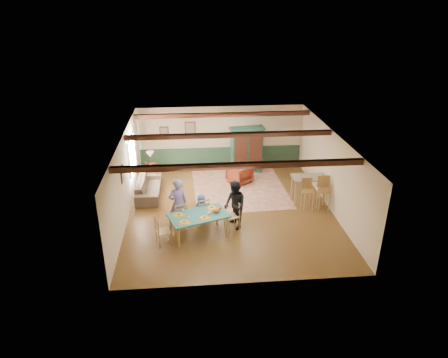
{
  "coord_description": "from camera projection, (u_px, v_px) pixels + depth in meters",
  "views": [
    {
      "loc": [
        -1.3,
        -12.28,
        6.72
      ],
      "look_at": [
        -0.21,
        0.08,
        1.15
      ],
      "focal_mm": 32.0,
      "sensor_mm": 36.0,
      "label": 1
    }
  ],
  "objects": [
    {
      "name": "wall_back",
      "position": [
        221.0,
        137.0,
        17.1
      ],
      "size": [
        7.0,
        0.02,
        2.7
      ],
      "primitive_type": "cube",
      "color": "beige",
      "rests_on": "floor"
    },
    {
      "name": "place_setting_far_right",
      "position": [
        212.0,
        207.0,
        12.55
      ],
      "size": [
        0.47,
        0.41,
        0.11
      ],
      "primitive_type": null,
      "rotation": [
        0.0,
        0.0,
        0.34
      ],
      "color": "yellow",
      "rests_on": "dining_table"
    },
    {
      "name": "wall_left",
      "position": [
        125.0,
        178.0,
        13.19
      ],
      "size": [
        0.02,
        8.0,
        2.7
      ],
      "primitive_type": "cube",
      "color": "beige",
      "rests_on": "floor"
    },
    {
      "name": "cat",
      "position": [
        216.0,
        210.0,
        12.25
      ],
      "size": [
        0.38,
        0.25,
        0.18
      ],
      "primitive_type": null,
      "rotation": [
        0.0,
        0.0,
        0.34
      ],
      "color": "#C76123",
      "rests_on": "dining_table"
    },
    {
      "name": "person_woman",
      "position": [
        235.0,
        205.0,
        12.6
      ],
      "size": [
        0.84,
        0.95,
        1.62
      ],
      "primitive_type": "imported",
      "rotation": [
        0.0,
        0.0,
        -1.23
      ],
      "color": "black",
      "rests_on": "floor"
    },
    {
      "name": "armchair",
      "position": [
        239.0,
        174.0,
        15.96
      ],
      "size": [
        1.15,
        1.16,
        0.76
      ],
      "primitive_type": "imported",
      "rotation": [
        0.0,
        0.0,
        -2.5
      ],
      "color": "#551A11",
      "rests_on": "floor"
    },
    {
      "name": "bar_stool_right",
      "position": [
        324.0,
        194.0,
        13.72
      ],
      "size": [
        0.47,
        0.51,
        1.24
      ],
      "primitive_type": null,
      "rotation": [
        0.0,
        0.0,
        -0.07
      ],
      "color": "#9F763E",
      "rests_on": "floor"
    },
    {
      "name": "dining_chair_end_left",
      "position": [
        163.0,
        231.0,
        11.85
      ],
      "size": [
        0.54,
        0.53,
        0.93
      ],
      "primitive_type": null,
      "rotation": [
        0.0,
        0.0,
        1.91
      ],
      "color": "#A18150",
      "rests_on": "floor"
    },
    {
      "name": "window_left",
      "position": [
        132.0,
        154.0,
        14.65
      ],
      "size": [
        0.06,
        1.6,
        1.3
      ],
      "primitive_type": null,
      "color": "white",
      "rests_on": "wall_left"
    },
    {
      "name": "ceiling_beam_front",
      "position": [
        239.0,
        166.0,
        10.86
      ],
      "size": [
        6.95,
        0.16,
        0.16
      ],
      "primitive_type": "cube",
      "color": "black",
      "rests_on": "ceiling"
    },
    {
      "name": "armoire",
      "position": [
        247.0,
        150.0,
        16.67
      ],
      "size": [
        1.46,
        0.74,
        1.98
      ],
      "primitive_type": "cube",
      "rotation": [
        0.0,
        0.0,
        0.13
      ],
      "color": "#163828",
      "rests_on": "floor"
    },
    {
      "name": "place_setting_far_left",
      "position": [
        179.0,
        213.0,
        12.14
      ],
      "size": [
        0.47,
        0.41,
        0.11
      ],
      "primitive_type": null,
      "rotation": [
        0.0,
        0.0,
        0.34
      ],
      "color": "yellow",
      "rests_on": "dining_table"
    },
    {
      "name": "area_rug",
      "position": [
        239.0,
        187.0,
        15.71
      ],
      "size": [
        3.65,
        4.28,
        0.01
      ],
      "primitive_type": "cube",
      "rotation": [
        0.0,
        0.0,
        0.03
      ],
      "color": "beige",
      "rests_on": "floor"
    },
    {
      "name": "dining_chair_end_right",
      "position": [
        232.0,
        215.0,
        12.7
      ],
      "size": [
        0.54,
        0.53,
        0.93
      ],
      "primitive_type": null,
      "rotation": [
        0.0,
        0.0,
        -1.23
      ],
      "color": "#A18150",
      "rests_on": "floor"
    },
    {
      "name": "place_setting_near_left",
      "position": [
        184.0,
        221.0,
        11.73
      ],
      "size": [
        0.47,
        0.41,
        0.11
      ],
      "primitive_type": null,
      "rotation": [
        0.0,
        0.0,
        0.34
      ],
      "color": "yellow",
      "rests_on": "dining_table"
    },
    {
      "name": "ceiling_beam_back",
      "position": [
        223.0,
        115.0,
        15.68
      ],
      "size": [
        6.95,
        0.16,
        0.16
      ],
      "primitive_type": "cube",
      "color": "black",
      "rests_on": "ceiling"
    },
    {
      "name": "end_table",
      "position": [
        151.0,
        171.0,
        16.41
      ],
      "size": [
        0.52,
        0.52,
        0.6
      ],
      "primitive_type": null,
      "rotation": [
        0.0,
        0.0,
        0.06
      ],
      "color": "black",
      "rests_on": "floor"
    },
    {
      "name": "place_setting_near_center",
      "position": [
        205.0,
        216.0,
        11.97
      ],
      "size": [
        0.47,
        0.41,
        0.11
      ],
      "primitive_type": null,
      "rotation": [
        0.0,
        0.0,
        0.34
      ],
      "color": "yellow",
      "rests_on": "dining_table"
    },
    {
      "name": "person_child",
      "position": [
        201.0,
        208.0,
        13.06
      ],
      "size": [
        0.56,
        0.46,
        0.99
      ],
      "primitive_type": "imported",
      "rotation": [
        0.0,
        0.0,
        3.48
      ],
      "color": "#2857A3",
      "rests_on": "floor"
    },
    {
      "name": "dining_table",
      "position": [
        199.0,
        225.0,
        12.31
      ],
      "size": [
        1.99,
        1.51,
        0.74
      ],
      "primitive_type": null,
      "rotation": [
        0.0,
        0.0,
        0.34
      ],
      "color": "#1F6359",
      "rests_on": "floor"
    },
    {
      "name": "dining_chair_far_right",
      "position": [
        202.0,
        210.0,
        13.01
      ],
      "size": [
        0.53,
        0.54,
        0.93
      ],
      "primitive_type": null,
      "rotation": [
        0.0,
        0.0,
        3.48
      ],
      "color": "#A18150",
      "rests_on": "floor"
    },
    {
      "name": "floor",
      "position": [
        230.0,
        210.0,
        14.02
      ],
      "size": [
        8.0,
        8.0,
        0.0
      ],
      "primitive_type": "plane",
      "color": "#4F3416",
      "rests_on": "ground"
    },
    {
      "name": "person_man",
      "position": [
        178.0,
        203.0,
        12.62
      ],
      "size": [
        0.72,
        0.59,
        1.69
      ],
      "primitive_type": "imported",
      "rotation": [
        0.0,
        0.0,
        3.48
      ],
      "color": "#6F5EA2",
      "rests_on": "floor"
    },
    {
      "name": "wall_right",
      "position": [
        331.0,
        171.0,
        13.75
      ],
      "size": [
        0.02,
        8.0,
        2.7
      ],
      "primitive_type": "cube",
      "color": "beige",
      "rests_on": "floor"
    },
    {
      "name": "ceiling",
      "position": [
        231.0,
        136.0,
        12.91
      ],
      "size": [
        7.0,
        8.0,
        0.02
      ],
      "primitive_type": "cube",
      "color": "silver",
      "rests_on": "wall_back"
    },
    {
      "name": "wainscot_back",
      "position": [
        221.0,
        157.0,
        17.45
      ],
      "size": [
        6.95,
        0.03,
        0.9
      ],
      "primitive_type": "cube",
      "color": "#213C2A",
      "rests_on": "floor"
    },
    {
      "name": "picture_back_a",
      "position": [
        190.0,
        128.0,
        16.79
      ],
      "size": [
        0.45,
        0.04,
        0.55
      ],
      "primitive_type": null,
      "color": "gray",
      "rests_on": "wall_back"
    },
    {
      "name": "counter_table",
      "position": [
        308.0,
        189.0,
        14.35
      ],
      "size": [
        1.21,
        0.72,
        1.0
      ],
      "primitive_type": null,
      "rotation": [
        0.0,
        0.0,
        -0.02
      ],
      "color": "tan",
      "rests_on": "floor"
    },
    {
      "name": "ceiling_beam_mid",
      "position": [
        229.0,
        135.0,
        13.31
      ],
      "size": [
        6.95,
        0.16,
        0.16
      ],
      "primitive_type": "cube",
      "color": "black",
      "rests_on": "ceiling"
    },
    {
      "name": "table_lamp",
      "position": [
        150.0,
        158.0,
        16.18
      ],
      "size": [
        0.34,
        0.34,
        0.55
      ],
      "primitive_type": null,
      "rotation": [
        0.0,
        0.0,
        -0.14
      ],
      "color": "#D8B28B",
      "rests_on": "end_table"
    },
    {
      "name": "dining_chair_far_left",
      "position": [
        179.0,
        215.0,
        12.71
      ],
      "size": [
        0.53,
        0.54,
        0.93
      ],
      "primitive_type": null,
      "rotation": [
        0.0,
        0.0,
        3.48
      ],
      "color": "#A18150",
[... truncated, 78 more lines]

